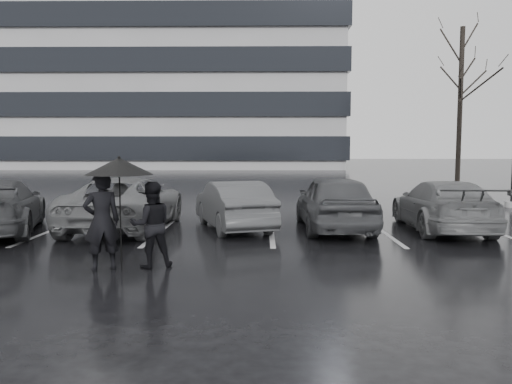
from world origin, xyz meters
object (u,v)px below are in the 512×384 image
object	(u,v)px
pedestrian_left	(102,221)
car_west_b	(126,203)
car_main	(335,202)
car_west_a	(233,205)
pedestrian_right	(151,225)
tree_north	(460,107)
car_east	(442,205)

from	to	relation	value
pedestrian_left	car_west_b	bearing A→B (deg)	-107.05
car_main	pedestrian_left	world-z (taller)	pedestrian_left
car_main	pedestrian_left	bearing A→B (deg)	41.42
car_west_a	pedestrian_right	xyz separation A→B (m)	(-1.19, -4.23, 0.14)
pedestrian_left	pedestrian_right	world-z (taller)	pedestrian_left
car_west_a	tree_north	distance (m)	18.73
pedestrian_left	car_west_a	bearing A→B (deg)	-141.61
car_west_a	pedestrian_right	bearing A→B (deg)	56.38
car_main	car_east	distance (m)	2.73
car_main	car_east	bearing A→B (deg)	177.13
car_west_b	tree_north	xyz separation A→B (m)	(14.17, 14.47, 3.57)
pedestrian_right	car_east	bearing A→B (deg)	-168.59
car_east	car_west_b	bearing A→B (deg)	1.16
car_east	pedestrian_right	bearing A→B (deg)	33.87
car_west_a	car_west_b	distance (m)	2.79
car_main	tree_north	size ratio (longest dim) A/B	0.49
car_west_a	pedestrian_left	bearing A→B (deg)	47.76
car_west_a	pedestrian_left	world-z (taller)	pedestrian_left
car_west_b	car_east	xyz separation A→B (m)	(8.13, -0.16, -0.03)
car_west_b	pedestrian_left	world-z (taller)	pedestrian_left
tree_north	car_west_a	bearing A→B (deg)	-128.30
tree_north	pedestrian_left	bearing A→B (deg)	-125.40
pedestrian_right	pedestrian_left	bearing A→B (deg)	-6.87
pedestrian_right	tree_north	world-z (taller)	tree_north
car_main	car_west_b	size ratio (longest dim) A/B	0.86
car_west_b	pedestrian_right	bearing A→B (deg)	112.63
car_main	car_west_a	bearing A→B (deg)	-4.54
pedestrian_right	car_west_b	bearing A→B (deg)	-89.25
car_west_b	pedestrian_left	size ratio (longest dim) A/B	2.86
car_west_b	pedestrian_left	distance (m)	4.44
car_west_a	car_main	bearing A→B (deg)	158.97
car_main	car_west_b	xyz separation A→B (m)	(-5.40, 0.09, -0.04)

